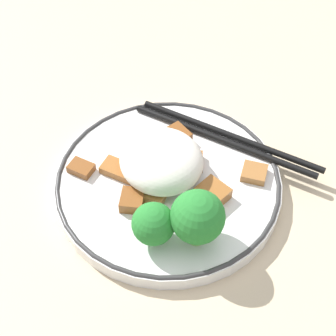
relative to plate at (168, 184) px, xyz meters
name	(u,v)px	position (x,y,z in m)	size (l,w,h in m)	color
ground_plane	(168,190)	(0.00, 0.00, -0.01)	(3.00, 3.00, 0.00)	#C6B28E
plate	(168,184)	(0.00, 0.00, 0.00)	(0.24, 0.24, 0.02)	white
rice_mound	(164,159)	(0.01, 0.00, 0.03)	(0.09, 0.09, 0.04)	white
broccoli_back_left	(153,224)	(-0.05, 0.06, 0.03)	(0.04, 0.04, 0.05)	#7FB756
broccoli_back_center	(198,217)	(-0.07, 0.03, 0.04)	(0.05, 0.05, 0.06)	#7FB756
meat_near_front	(213,193)	(-0.05, -0.02, 0.01)	(0.03, 0.03, 0.01)	#995B28
meat_near_left	(129,197)	(0.00, 0.05, 0.01)	(0.03, 0.03, 0.01)	brown
meat_near_right	(177,136)	(0.04, -0.05, 0.01)	(0.03, 0.03, 0.01)	brown
meat_near_back	(81,168)	(0.07, 0.06, 0.01)	(0.03, 0.03, 0.01)	brown
meat_on_rice_edge	(188,159)	(0.00, -0.03, 0.01)	(0.03, 0.03, 0.01)	brown
meat_mid_left	(157,192)	(-0.01, 0.02, 0.01)	(0.03, 0.04, 0.01)	#9E6633
meat_mid_right	(254,173)	(-0.06, -0.07, 0.01)	(0.03, 0.03, 0.01)	#9E6633
meat_far_scatter	(119,170)	(0.04, 0.03, 0.01)	(0.04, 0.03, 0.01)	#995B28
chopsticks	(225,137)	(0.00, -0.09, 0.01)	(0.21, 0.10, 0.01)	black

